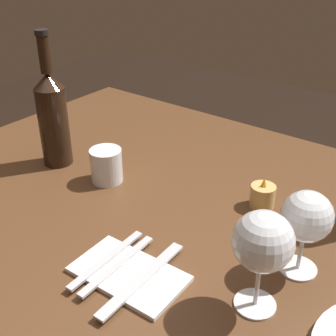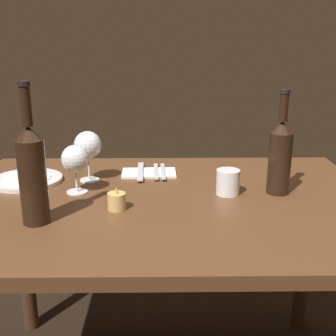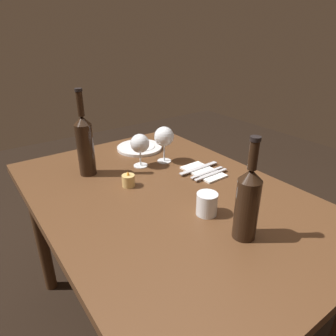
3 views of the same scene
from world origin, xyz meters
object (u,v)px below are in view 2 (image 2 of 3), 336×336
Objects in this scene: votive_candle at (117,202)px; wine_bottle_second at (32,172)px; wine_bottle at (280,155)px; wine_glass_right at (88,146)px; water_tumbler at (228,183)px; folded_napkin at (149,173)px; dinner_plate at (27,180)px; fork_outer at (163,171)px; fork_inner at (156,171)px; table_knife at (140,171)px; wine_glass_left at (75,160)px.

wine_bottle_second is at bearing 23.43° from votive_candle.
wine_glass_right is at bearing -12.00° from wine_bottle.
folded_napkin is at bearing -39.72° from water_tumbler.
wine_glass_right reaches higher than votive_candle.
wine_bottle_second is at bearing 17.34° from wine_bottle.
dinner_plate is 1.29× the size of fork_outer.
wine_bottle is 1.66× the size of folded_napkin.
fork_inner is at bearing -108.06° from votive_candle.
fork_inner is at bearing -27.43° from wine_bottle.
votive_candle is at bearing 14.70° from wine_bottle.
wine_bottle is at bearing 152.57° from fork_inner.
water_tumbler is at bearing 137.28° from fork_inner.
fork_outer is at bearing -169.89° from dinner_plate.
wine_bottle_second is 5.47× the size of votive_candle.
fork_inner is at bearing -162.82° from wine_glass_right.
water_tumbler is at bearing 169.17° from dinner_plate.
table_knife is (0.03, 0.00, 0.01)m from folded_napkin.
wine_glass_left is at bearing 34.76° from fork_outer.
dinner_plate is 0.42m from folded_napkin.
wine_bottle is 4.12× the size of water_tumbler.
dinner_plate is 0.46m from fork_outer.
wine_bottle_second reaches higher than votive_candle.
fork_inner is (-0.11, -0.33, -0.01)m from votive_candle.
wine_bottle_second is 0.50m from table_knife.
wine_glass_left is 0.24m from wine_bottle_second.
wine_glass_right is 0.26m from fork_inner.
fork_inner is (0.22, -0.21, -0.02)m from water_tumbler.
wine_glass_left reaches higher than folded_napkin.
fork_outer is at bearing -46.10° from water_tumbler.
votive_candle is (0.33, 0.12, -0.01)m from water_tumbler.
water_tumbler is at bearing 3.24° from wine_bottle.
wine_bottle is at bearing 178.98° from wine_glass_left.
fork_outer is (-0.46, -0.08, 0.00)m from dinner_plate.
votive_candle is at bearing 19.81° from water_tumbler.
folded_napkin is at bearing -139.56° from wine_glass_left.
water_tumbler reaches higher than folded_napkin.
folded_napkin is (0.41, -0.20, -0.12)m from wine_bottle.
fork_outer is at bearing -128.83° from wine_bottle_second.
wine_bottle_second reaches higher than fork_outer.
wine_bottle is at bearing 154.03° from folded_napkin.
folded_napkin is at bearing -104.01° from votive_candle.
wine_bottle reaches higher than fork_outer.
wine_bottle_second is 0.53m from fork_inner.
dinner_plate is 1.29× the size of fork_inner.
wine_glass_left is at bearing -45.25° from votive_candle.
water_tumbler is 1.16× the size of votive_candle.
wine_glass_right is at bearing -65.31° from votive_candle.
fork_inner is (-0.24, -0.19, -0.10)m from wine_glass_left.
table_knife reaches higher than folded_napkin.
water_tumbler is 0.37× the size of table_knife.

